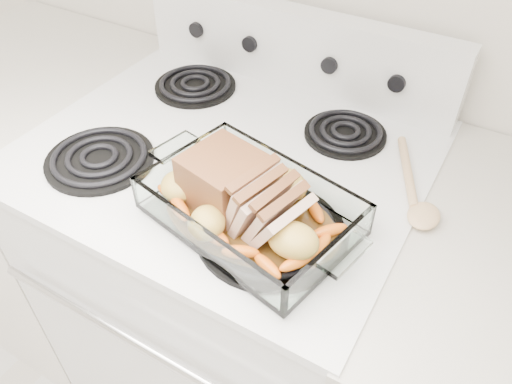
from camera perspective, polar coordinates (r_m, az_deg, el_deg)
The scene contains 6 objects.
electric_range at distance 1.34m, azimuth -2.58°, elevation -10.56°, with size 0.78×0.70×1.12m.
counter_left at distance 1.69m, azimuth -22.00°, elevation -1.03°, with size 0.58×0.68×0.93m.
baking_dish at distance 0.83m, azimuth -0.70°, elevation -2.32°, with size 0.34×0.22×0.07m.
pork_roast at distance 0.82m, azimuth -2.59°, elevation 0.22°, with size 0.22×0.12×0.09m.
roast_vegetables at distance 0.85m, azimuth 0.43°, elevation -0.00°, with size 0.39×0.22×0.05m.
wooden_spoon at distance 0.93m, azimuth 17.85°, elevation -0.36°, with size 0.14×0.23×0.02m.
Camera 1 is at (0.46, 0.99, 1.55)m, focal length 35.00 mm.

